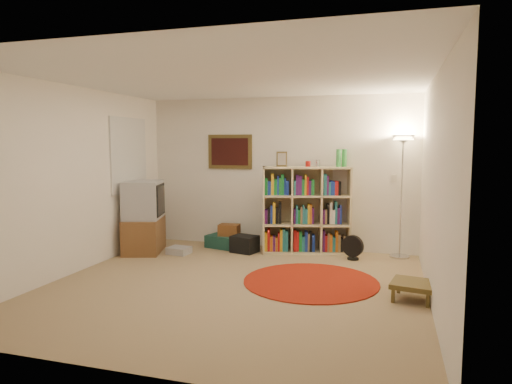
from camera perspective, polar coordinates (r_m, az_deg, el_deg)
room at (r=5.52m, az=-3.17°, el=1.13°), size 4.54×4.54×2.54m
bookshelf at (r=7.30m, az=6.13°, el=-2.40°), size 1.43×0.72×1.65m
floor_lamp at (r=7.19m, az=17.88°, el=4.28°), size 0.45×0.45×1.86m
floor_fan at (r=7.02m, az=12.00°, el=-6.80°), size 0.33×0.22×0.37m
tv_stand at (r=7.52m, az=-13.83°, el=-3.17°), size 0.75×0.91×1.15m
dvd_box at (r=7.37m, az=-9.60°, el=-7.21°), size 0.36×0.31×0.11m
suitcase at (r=7.70m, az=-3.63°, el=-6.19°), size 0.73×0.57×0.21m
wicker_basket at (r=7.64m, az=-3.37°, el=-4.76°), size 0.34×0.25×0.19m
duffel_bag at (r=7.36m, az=-1.43°, el=-6.51°), size 0.45×0.41×0.27m
red_rug at (r=5.89m, az=6.86°, el=-11.02°), size 1.70×1.70×0.02m
side_table at (r=5.45m, az=19.04°, el=-10.92°), size 0.52×0.52×0.21m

